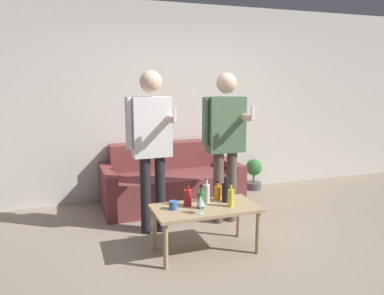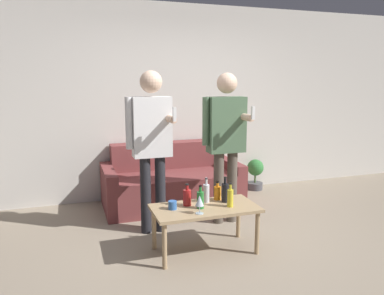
{
  "view_description": "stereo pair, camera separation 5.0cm",
  "coord_description": "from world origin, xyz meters",
  "px_view_note": "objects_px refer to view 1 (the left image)",
  "views": [
    {
      "loc": [
        -1.51,
        -3.04,
        1.66
      ],
      "look_at": [
        -0.22,
        0.65,
        0.95
      ],
      "focal_mm": 35.0,
      "sensor_mm": 36.0,
      "label": 1
    },
    {
      "loc": [
        -1.46,
        -3.06,
        1.66
      ],
      "look_at": [
        -0.22,
        0.65,
        0.95
      ],
      "focal_mm": 35.0,
      "sensor_mm": 36.0,
      "label": 2
    }
  ],
  "objects_px": {
    "bottle_orange": "(218,192)",
    "person_standing_right": "(225,136)",
    "coffee_table": "(206,212)",
    "couch": "(170,183)",
    "person_standing_left": "(152,138)"
  },
  "relations": [
    {
      "from": "bottle_orange",
      "to": "person_standing_right",
      "type": "bearing_deg",
      "value": 58.79
    },
    {
      "from": "person_standing_right",
      "to": "coffee_table",
      "type": "bearing_deg",
      "value": -126.87
    },
    {
      "from": "coffee_table",
      "to": "person_standing_right",
      "type": "xyz_separation_m",
      "value": [
        0.5,
        0.66,
        0.63
      ]
    },
    {
      "from": "couch",
      "to": "person_standing_right",
      "type": "distance_m",
      "value": 1.19
    },
    {
      "from": "bottle_orange",
      "to": "person_standing_right",
      "type": "relative_size",
      "value": 0.11
    },
    {
      "from": "bottle_orange",
      "to": "person_standing_right",
      "type": "distance_m",
      "value": 0.76
    },
    {
      "from": "bottle_orange",
      "to": "person_standing_left",
      "type": "xyz_separation_m",
      "value": [
        -0.57,
        0.47,
        0.52
      ]
    },
    {
      "from": "bottle_orange",
      "to": "person_standing_left",
      "type": "distance_m",
      "value": 0.9
    },
    {
      "from": "coffee_table",
      "to": "person_standing_left",
      "type": "xyz_separation_m",
      "value": [
        -0.37,
        0.64,
        0.65
      ]
    },
    {
      "from": "coffee_table",
      "to": "bottle_orange",
      "type": "xyz_separation_m",
      "value": [
        0.2,
        0.17,
        0.13
      ]
    },
    {
      "from": "person_standing_left",
      "to": "person_standing_right",
      "type": "distance_m",
      "value": 0.87
    },
    {
      "from": "person_standing_left",
      "to": "person_standing_right",
      "type": "height_order",
      "value": "person_standing_left"
    },
    {
      "from": "coffee_table",
      "to": "bottle_orange",
      "type": "bearing_deg",
      "value": 40.36
    },
    {
      "from": "couch",
      "to": "person_standing_right",
      "type": "relative_size",
      "value": 1.03
    },
    {
      "from": "bottle_orange",
      "to": "person_standing_left",
      "type": "height_order",
      "value": "person_standing_left"
    }
  ]
}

